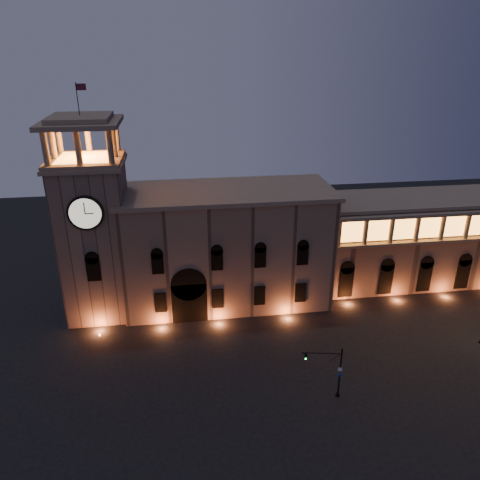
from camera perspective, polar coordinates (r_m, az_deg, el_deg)
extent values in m
plane|color=black|center=(56.24, 3.26, -18.10)|extent=(160.00, 160.00, 0.00)
cube|color=#795F4F|center=(69.85, -1.64, -0.99)|extent=(30.00, 12.00, 17.00)
cube|color=#87715D|center=(66.74, -1.72, 5.92)|extent=(30.80, 12.80, 0.60)
cube|color=black|center=(67.24, -6.19, -7.43)|extent=(5.00, 1.40, 6.00)
cylinder|color=black|center=(65.78, -6.30, -5.18)|extent=(5.00, 1.40, 5.00)
cube|color=orange|center=(67.17, -6.18, -7.66)|extent=(4.20, 0.20, 5.00)
cube|color=#795F4F|center=(68.60, -17.11, -0.26)|extent=(9.00, 9.00, 22.00)
cube|color=#87715D|center=(65.16, -18.27, 8.86)|extent=(9.80, 9.80, 0.50)
cylinder|color=black|center=(62.18, -18.33, 3.12)|extent=(4.60, 0.35, 4.60)
cylinder|color=beige|center=(62.05, -18.35, 3.08)|extent=(4.00, 0.12, 4.00)
cube|color=#87715D|center=(65.05, -18.32, 9.29)|extent=(9.40, 9.40, 0.50)
cube|color=orange|center=(64.99, -18.35, 9.54)|extent=(6.80, 6.80, 0.15)
cylinder|color=#87715D|center=(61.75, -22.66, 10.24)|extent=(0.76, 0.76, 4.20)
cylinder|color=#87715D|center=(60.91, -19.16, 10.58)|extent=(0.76, 0.76, 4.20)
cylinder|color=#87715D|center=(60.30, -15.56, 10.89)|extent=(0.76, 0.76, 4.20)
cylinder|color=#87715D|center=(69.00, -21.23, 11.65)|extent=(0.76, 0.76, 4.20)
cylinder|color=#87715D|center=(68.25, -18.07, 11.95)|extent=(0.76, 0.76, 4.20)
cylinder|color=#87715D|center=(67.71, -14.84, 12.23)|extent=(0.76, 0.76, 4.20)
cylinder|color=#87715D|center=(65.37, -21.91, 10.98)|extent=(0.76, 0.76, 4.20)
cylinder|color=#87715D|center=(64.00, -15.18, 11.60)|extent=(0.76, 0.76, 4.20)
cube|color=#87715D|center=(64.18, -18.86, 13.39)|extent=(9.80, 9.80, 0.60)
cube|color=#87715D|center=(64.09, -18.93, 13.92)|extent=(7.50, 7.50, 0.60)
cylinder|color=black|center=(63.81, -19.20, 15.95)|extent=(0.10, 0.10, 4.00)
plane|color=#50172B|center=(63.57, -18.82, 17.25)|extent=(1.20, 0.00, 1.20)
cube|color=brown|center=(82.75, 22.30, 0.03)|extent=(40.00, 10.00, 14.00)
cube|color=#87715D|center=(80.40, 23.07, 4.79)|extent=(40.60, 10.60, 0.50)
cube|color=#87715D|center=(77.62, 24.47, 0.01)|extent=(40.00, 1.20, 0.40)
cube|color=#87715D|center=(76.19, 25.00, 2.99)|extent=(40.00, 1.40, 0.50)
cube|color=orange|center=(77.30, 24.53, 1.67)|extent=(38.00, 0.15, 3.60)
cylinder|color=#87715D|center=(69.00, 11.99, 0.88)|extent=(0.70, 0.70, 4.00)
cylinder|color=#87715D|center=(70.43, 15.06, 1.04)|extent=(0.70, 0.70, 4.00)
cylinder|color=#87715D|center=(72.05, 18.00, 1.19)|extent=(0.70, 0.70, 4.00)
cylinder|color=#87715D|center=(73.85, 20.80, 1.33)|extent=(0.70, 0.70, 4.00)
cylinder|color=#87715D|center=(75.82, 23.46, 1.46)|extent=(0.70, 0.70, 4.00)
cylinder|color=#87715D|center=(77.95, 25.99, 1.58)|extent=(0.70, 0.70, 4.00)
cylinder|color=black|center=(54.97, 12.07, -15.62)|extent=(0.18, 0.18, 6.18)
cylinder|color=black|center=(56.84, 11.81, -17.95)|extent=(0.49, 0.49, 0.26)
sphere|color=black|center=(53.07, 12.36, -12.94)|extent=(0.25, 0.25, 0.25)
cylinder|color=black|center=(53.04, 9.90, -13.45)|extent=(4.36, 0.89, 0.11)
cube|color=black|center=(53.10, 8.02, -13.85)|extent=(0.30, 0.29, 0.75)
cylinder|color=#0CE53F|center=(53.13, 8.01, -14.15)|extent=(0.17, 0.10, 0.16)
cylinder|color=silver|center=(54.49, 12.10, -15.19)|extent=(0.53, 0.13, 0.53)
cylinder|color=navy|center=(54.92, 12.03, -15.77)|extent=(0.53, 0.13, 0.53)
cylinder|color=black|center=(71.22, 27.22, -10.98)|extent=(0.41, 0.41, 0.28)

